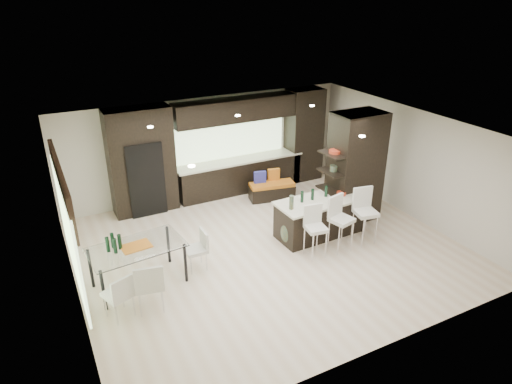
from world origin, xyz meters
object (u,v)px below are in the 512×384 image
stool_left (315,237)px  bench (272,191)px  chair_near (150,287)px  kitchen_island (320,217)px  stool_mid (341,229)px  chair_end (196,252)px  dining_table (139,266)px  stool_right (365,222)px  chair_far (118,297)px  floor_vase (291,220)px

stool_left → bench: (0.59, 2.96, -0.23)m
chair_near → kitchen_island: bearing=22.9°
stool_mid → chair_end: (-3.09, 0.73, -0.12)m
kitchen_island → dining_table: bearing=178.7°
stool_left → bench: size_ratio=0.77×
bench → stool_right: bearing=-65.2°
kitchen_island → chair_end: 3.09m
stool_left → chair_near: stool_left is taller
bench → dining_table: dining_table is taller
bench → chair_near: size_ratio=1.31×
bench → chair_end: (-3.03, -2.25, 0.15)m
kitchen_island → chair_end: kitchen_island is taller
chair_far → stool_left: bearing=-19.7°
stool_mid → bench: size_ratio=0.83×
stool_left → floor_vase: floor_vase is taller
kitchen_island → stool_mid: bearing=-91.9°
stool_left → chair_end: stool_left is taller
stool_mid → chair_near: size_ratio=1.08×
dining_table → chair_near: (0.00, -0.83, 0.04)m
bench → chair_end: size_ratio=1.57×
bench → stool_mid: bearing=-77.5°
dining_table → floor_vase: bearing=-7.0°
chair_near → chair_far: size_ratio=1.13×
bench → chair_near: (-4.20, -3.08, 0.23)m
chair_far → stool_mid: bearing=-20.0°
stool_right → dining_table: bearing=-178.1°
bench → chair_near: bearing=-132.5°
stool_left → stool_right: stool_right is taller
floor_vase → chair_end: size_ratio=1.55×
kitchen_island → chair_near: bearing=-170.3°
floor_vase → chair_end: 2.24m
stool_right → chair_far: (-5.46, -0.06, -0.11)m
kitchen_island → bench: 2.21m
stool_right → floor_vase: size_ratio=0.87×
stool_left → chair_near: (-3.61, -0.11, -0.00)m
stool_mid → bench: stool_mid is taller
chair_end → kitchen_island: bearing=-88.3°
dining_table → chair_far: size_ratio=2.13×
stool_right → kitchen_island: bearing=140.1°
stool_left → chair_end: bearing=172.3°
kitchen_island → floor_vase: 0.88m
chair_near → floor_vase: bearing=24.2°
chair_end → dining_table: bearing=90.8°
stool_left → floor_vase: bearing=116.0°
stool_mid → chair_far: stool_mid is taller
floor_vase → chair_near: 3.49m
stool_mid → dining_table: size_ratio=0.57×
kitchen_island → stool_right: (0.65, -0.79, 0.08)m
floor_vase → chair_far: size_ratio=1.46×
stool_left → stool_mid: size_ratio=0.93×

